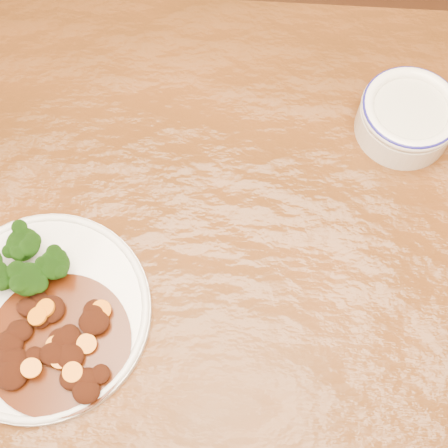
# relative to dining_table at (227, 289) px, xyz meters

# --- Properties ---
(ground) EXTENTS (4.00, 4.00, 0.00)m
(ground) POSITION_rel_dining_table_xyz_m (0.00, 0.00, -0.67)
(ground) COLOR #451F11
(ground) RESTS_ON ground
(dining_table) EXTENTS (1.53, 0.96, 0.75)m
(dining_table) POSITION_rel_dining_table_xyz_m (0.00, 0.00, 0.00)
(dining_table) COLOR #592B0F
(dining_table) RESTS_ON ground
(dinner_plate) EXTENTS (0.27, 0.27, 0.02)m
(dinner_plate) POSITION_rel_dining_table_xyz_m (-0.22, -0.08, 0.09)
(dinner_plate) COLOR silver
(dinner_plate) RESTS_ON dining_table
(broccoli_florets) EXTENTS (0.14, 0.10, 0.05)m
(broccoli_florets) POSITION_rel_dining_table_xyz_m (-0.26, -0.04, 0.12)
(broccoli_florets) COLOR olive
(broccoli_florets) RESTS_ON dinner_plate
(mince_stew) EXTENTS (0.17, 0.17, 0.03)m
(mince_stew) POSITION_rel_dining_table_xyz_m (-0.20, -0.12, 0.10)
(mince_stew) COLOR #3F1906
(mince_stew) RESTS_ON dinner_plate
(dip_bowl) EXTENTS (0.13, 0.13, 0.06)m
(dip_bowl) POSITION_rel_dining_table_xyz_m (0.22, 0.24, 0.11)
(dip_bowl) COLOR white
(dip_bowl) RESTS_ON dining_table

